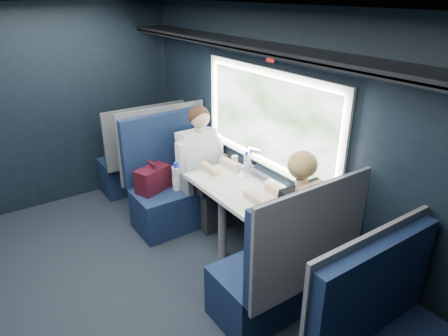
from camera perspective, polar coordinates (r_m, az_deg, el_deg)
ground at (r=3.72m, az=-12.06°, el=-16.85°), size 2.80×4.20×0.01m
room_shell at (r=2.99m, az=-14.09°, el=5.34°), size 3.00×4.40×2.40m
table at (r=3.75m, az=1.68°, el=-3.53°), size 0.62×1.00×0.74m
seat_bay_near at (r=4.43m, az=-7.07°, el=-2.56°), size 1.04×0.62×1.26m
seat_bay_far at (r=3.22m, az=8.31°, el=-14.33°), size 1.04×0.62×1.26m
seat_row_front at (r=5.21m, az=-11.65°, el=1.16°), size 1.04×0.51×1.16m
man at (r=4.28m, az=-3.05°, el=0.97°), size 0.53×0.56×1.32m
woman at (r=3.29m, az=9.94°, el=-6.92°), size 0.53×0.56×1.32m
papers at (r=3.76m, az=2.13°, el=-2.03°), size 0.69×0.91×0.01m
laptop at (r=3.92m, az=4.96°, el=0.05°), size 0.36×0.40×0.25m
bottle_small at (r=3.98m, az=3.24°, el=0.84°), size 0.06×0.06×0.20m
cup at (r=4.15m, az=1.54°, el=1.16°), size 0.07×0.07×0.09m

